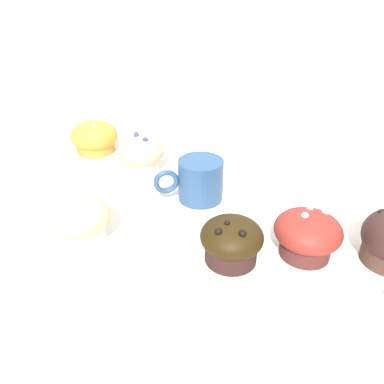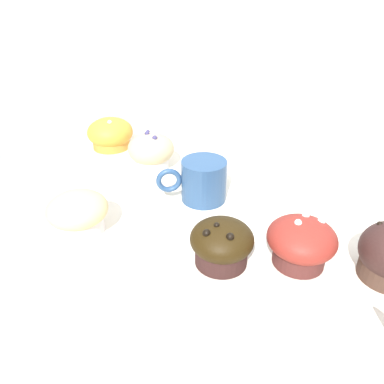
{
  "view_description": "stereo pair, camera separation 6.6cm",
  "coord_description": "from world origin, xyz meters",
  "px_view_note": "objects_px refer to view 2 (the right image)",
  "views": [
    {
      "loc": [
        0.22,
        -0.52,
        1.3
      ],
      "look_at": [
        0.01,
        0.01,
        0.97
      ],
      "focal_mm": 35.0,
      "sensor_mm": 36.0,
      "label": 1
    },
    {
      "loc": [
        0.28,
        -0.49,
        1.3
      ],
      "look_at": [
        0.01,
        0.01,
        0.97
      ],
      "focal_mm": 35.0,
      "sensor_mm": 36.0,
      "label": 2
    }
  ],
  "objects_px": {
    "muffin_back_center": "(78,213)",
    "coffee_cup": "(200,179)",
    "muffin_front_center": "(110,134)",
    "muffin_back_left": "(301,242)",
    "muffin_front_right": "(151,151)",
    "muffin_back_right": "(222,243)"
  },
  "relations": [
    {
      "from": "muffin_back_left",
      "to": "muffin_back_right",
      "type": "distance_m",
      "value": 0.12
    },
    {
      "from": "muffin_back_center",
      "to": "coffee_cup",
      "type": "bearing_deg",
      "value": 56.69
    },
    {
      "from": "muffin_back_left",
      "to": "muffin_back_center",
      "type": "xyz_separation_m",
      "value": [
        -0.34,
        -0.1,
        -0.0
      ]
    },
    {
      "from": "muffin_front_center",
      "to": "coffee_cup",
      "type": "relative_size",
      "value": 0.98
    },
    {
      "from": "muffin_back_left",
      "to": "coffee_cup",
      "type": "height_order",
      "value": "coffee_cup"
    },
    {
      "from": "muffin_front_center",
      "to": "muffin_back_left",
      "type": "xyz_separation_m",
      "value": [
        0.53,
        -0.2,
        0.0
      ]
    },
    {
      "from": "muffin_front_right",
      "to": "coffee_cup",
      "type": "distance_m",
      "value": 0.17
    },
    {
      "from": "muffin_front_center",
      "to": "muffin_back_center",
      "type": "bearing_deg",
      "value": -58.89
    },
    {
      "from": "muffin_front_center",
      "to": "muffin_front_right",
      "type": "relative_size",
      "value": 1.1
    },
    {
      "from": "muffin_front_center",
      "to": "muffin_back_right",
      "type": "distance_m",
      "value": 0.5
    },
    {
      "from": "muffin_back_left",
      "to": "muffin_front_right",
      "type": "xyz_separation_m",
      "value": [
        -0.37,
        0.16,
        0.0
      ]
    },
    {
      "from": "muffin_front_center",
      "to": "muffin_back_left",
      "type": "distance_m",
      "value": 0.56
    },
    {
      "from": "muffin_back_left",
      "to": "muffin_back_right",
      "type": "relative_size",
      "value": 1.08
    },
    {
      "from": "muffin_back_right",
      "to": "coffee_cup",
      "type": "distance_m",
      "value": 0.19
    },
    {
      "from": "muffin_back_center",
      "to": "coffee_cup",
      "type": "xyz_separation_m",
      "value": [
        0.13,
        0.19,
        0.01
      ]
    },
    {
      "from": "coffee_cup",
      "to": "muffin_front_right",
      "type": "bearing_deg",
      "value": 157.38
    },
    {
      "from": "muffin_back_right",
      "to": "muffin_back_center",
      "type": "distance_m",
      "value": 0.24
    },
    {
      "from": "muffin_front_center",
      "to": "muffin_back_center",
      "type": "xyz_separation_m",
      "value": [
        0.18,
        -0.3,
        0.0
      ]
    },
    {
      "from": "muffin_back_right",
      "to": "muffin_back_center",
      "type": "height_order",
      "value": "muffin_back_right"
    },
    {
      "from": "muffin_back_right",
      "to": "muffin_front_right",
      "type": "height_order",
      "value": "muffin_front_right"
    },
    {
      "from": "muffin_back_right",
      "to": "muffin_back_center",
      "type": "xyz_separation_m",
      "value": [
        -0.24,
        -0.04,
        0.0
      ]
    },
    {
      "from": "muffin_front_center",
      "to": "muffin_back_left",
      "type": "relative_size",
      "value": 1.1
    }
  ]
}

